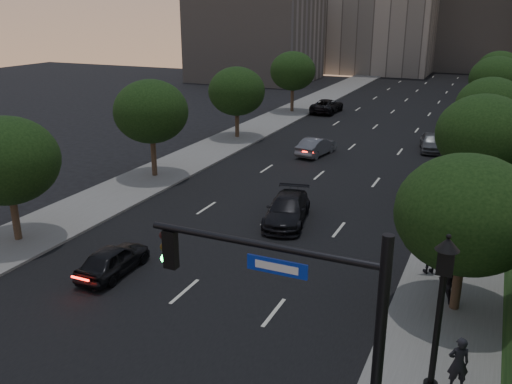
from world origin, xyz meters
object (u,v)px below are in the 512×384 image
at_px(sedan_near_left, 113,260).
at_px(sedan_far_right, 431,142).
at_px(sedan_far_left, 327,106).
at_px(sedan_near_right, 287,210).
at_px(pedestrian_b, 447,283).
at_px(traffic_signal_mast, 327,366).
at_px(sedan_mid_left, 316,146).
at_px(street_lamp, 437,334).
at_px(pedestrian_a, 458,363).
at_px(pedestrian_c, 431,254).

xyz_separation_m(sedan_near_left, sedan_far_right, (9.92, 28.26, 0.07)).
distance_m(sedan_far_left, sedan_near_right, 33.45).
bearing_deg(pedestrian_b, traffic_signal_mast, 104.78).
bearing_deg(traffic_signal_mast, sedan_mid_left, 108.37).
xyz_separation_m(sedan_near_left, pedestrian_b, (13.63, 3.26, 0.26)).
xyz_separation_m(sedan_far_left, sedan_near_right, (7.76, -32.53, -0.02)).
xyz_separation_m(street_lamp, sedan_far_right, (-3.90, 31.59, -1.90)).
height_order(pedestrian_a, pedestrian_b, pedestrian_a).
xyz_separation_m(pedestrian_a, pedestrian_b, (-0.84, 5.32, -0.09)).
relative_size(street_lamp, sedan_far_left, 1.02).
distance_m(traffic_signal_mast, sedan_near_left, 14.24).
bearing_deg(sedan_far_left, pedestrian_b, 114.92).
relative_size(sedan_far_right, pedestrian_c, 2.33).
xyz_separation_m(sedan_far_left, sedan_far_right, (12.89, -13.03, -0.02)).
bearing_deg(pedestrian_a, pedestrian_c, -98.51).
bearing_deg(pedestrian_b, sedan_mid_left, -34.82).
bearing_deg(sedan_mid_left, sedan_far_right, -138.29).
bearing_deg(sedan_near_left, sedan_far_right, -111.61).
distance_m(sedan_far_left, pedestrian_a, 46.72).
bearing_deg(street_lamp, sedan_far_right, 97.03).
height_order(sedan_mid_left, pedestrian_a, pedestrian_a).
relative_size(sedan_near_left, pedestrian_c, 2.12).
relative_size(sedan_mid_left, pedestrian_c, 2.35).
relative_size(street_lamp, sedan_near_left, 1.42).
height_order(sedan_near_right, pedestrian_a, pedestrian_a).
relative_size(sedan_near_right, pedestrian_b, 3.25).
height_order(street_lamp, pedestrian_a, street_lamp).
bearing_deg(pedestrian_b, street_lamp, 116.00).
distance_m(sedan_near_left, sedan_far_right, 29.95).
relative_size(street_lamp, sedan_near_right, 1.10).
height_order(traffic_signal_mast, sedan_mid_left, traffic_signal_mast).
height_order(sedan_mid_left, pedestrian_b, pedestrian_b).
xyz_separation_m(street_lamp, sedan_far_left, (-16.78, 44.62, -1.87)).
bearing_deg(traffic_signal_mast, pedestrian_b, 80.47).
bearing_deg(sedan_far_right, traffic_signal_mast, -96.66).
height_order(traffic_signal_mast, sedan_far_left, traffic_signal_mast).
distance_m(street_lamp, pedestrian_c, 8.98).
bearing_deg(traffic_signal_mast, sedan_near_left, 148.41).
bearing_deg(sedan_far_right, pedestrian_a, -91.26).
distance_m(sedan_far_right, pedestrian_a, 30.66).
relative_size(sedan_near_right, pedestrian_a, 2.90).
relative_size(sedan_near_left, pedestrian_a, 2.24).
relative_size(sedan_far_right, pedestrian_a, 2.46).
height_order(sedan_mid_left, sedan_far_right, sedan_far_right).
relative_size(sedan_near_left, sedan_far_right, 0.91).
bearing_deg(street_lamp, pedestrian_b, 91.69).
bearing_deg(sedan_near_left, sedan_far_left, -88.16).
relative_size(sedan_near_right, sedan_far_right, 1.18).
distance_m(sedan_mid_left, pedestrian_b, 23.12).
distance_m(sedan_near_right, pedestrian_a, 14.51).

